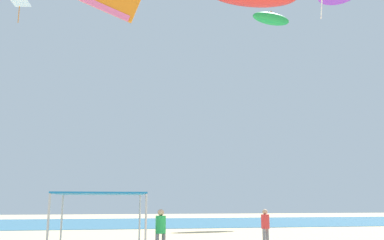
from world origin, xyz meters
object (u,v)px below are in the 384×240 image
object	(u,v)px
person_near_tent	(265,224)
kite_inflatable_green	(271,19)
kite_diamond_white	(20,3)
canopy_tent	(101,196)
person_leftmost	(161,228)

from	to	relation	value
person_near_tent	kite_inflatable_green	distance (m)	32.19
kite_diamond_white	canopy_tent	bearing A→B (deg)	-57.73
kite_inflatable_green	canopy_tent	bearing A→B (deg)	45.73
kite_inflatable_green	person_leftmost	bearing A→B (deg)	46.95
person_near_tent	kite_diamond_white	distance (m)	31.35
kite_inflatable_green	kite_diamond_white	xyz separation A→B (m)	(-26.41, -3.70, -2.36)
person_leftmost	kite_inflatable_green	xyz separation A→B (m)	(15.06, 24.22, 21.70)
canopy_tent	kite_diamond_white	xyz separation A→B (m)	(-8.97, 23.06, 18.10)
person_near_tent	kite_diamond_white	size ratio (longest dim) A/B	0.77
canopy_tent	person_near_tent	world-z (taller)	canopy_tent
canopy_tent	person_leftmost	bearing A→B (deg)	46.86
canopy_tent	person_near_tent	size ratio (longest dim) A/B	1.92
kite_diamond_white	person_leftmost	bearing A→B (deg)	-50.05
canopy_tent	kite_diamond_white	distance (m)	30.65
person_near_tent	kite_inflatable_green	world-z (taller)	kite_inflatable_green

